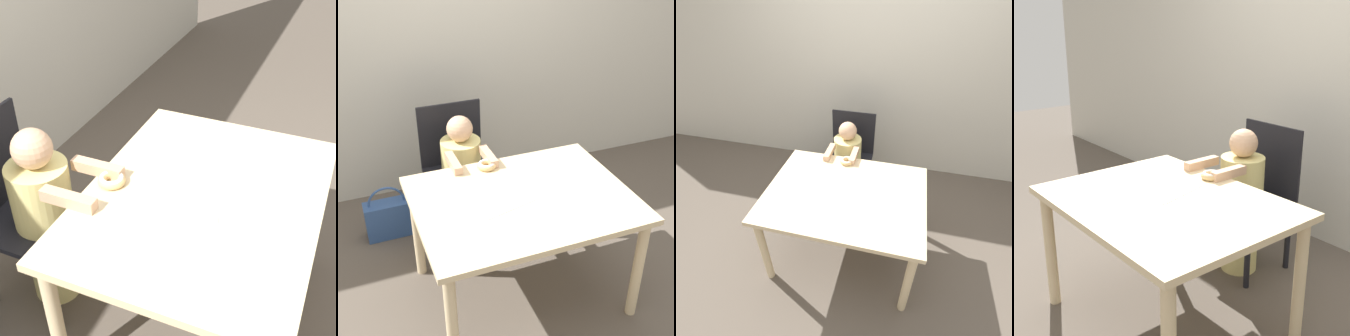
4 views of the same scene
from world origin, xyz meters
The scene contains 8 objects.
ground_plane centered at (0.00, 0.00, 0.00)m, with size 12.00×12.00×0.00m, color brown.
wall_back centered at (0.00, 1.46, 1.25)m, with size 8.00×0.05×2.50m.
dining_table centered at (0.00, 0.00, 0.61)m, with size 1.19×0.91×0.70m.
chair centered at (-0.15, 0.82, 0.47)m, with size 0.45×0.43×0.91m.
child_figure centered at (-0.15, 0.69, 0.45)m, with size 0.28×0.48×0.92m.
donut centered at (-0.08, 0.37, 0.72)m, with size 0.12×0.12×0.04m.
napkin centered at (-0.14, 0.06, 0.70)m, with size 0.38×0.38×0.00m.
handbag centered at (-0.66, 0.86, 0.15)m, with size 0.32×0.13×0.40m.
Camera 4 is at (1.70, -1.27, 1.57)m, focal length 50.00 mm.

